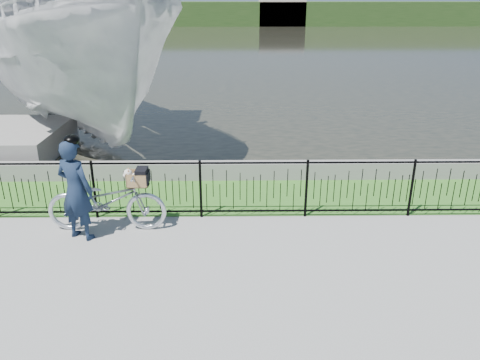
{
  "coord_description": "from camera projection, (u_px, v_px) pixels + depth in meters",
  "views": [
    {
      "loc": [
        -0.37,
        -6.52,
        4.01
      ],
      "look_at": [
        -0.26,
        1.0,
        1.0
      ],
      "focal_mm": 35.0,
      "sensor_mm": 36.0,
      "label": 1
    }
  ],
  "objects": [
    {
      "name": "cyclist",
      "position": [
        75.0,
        189.0,
        7.93
      ],
      "size": [
        0.77,
        0.65,
        1.87
      ],
      "color": "#131F34",
      "rests_on": "ground"
    },
    {
      "name": "fence",
      "position": [
        254.0,
        189.0,
        8.82
      ],
      "size": [
        14.0,
        0.06,
        1.15
      ],
      "primitive_type": null,
      "color": "black",
      "rests_on": "ground"
    },
    {
      "name": "far_building_right",
      "position": [
        282.0,
        13.0,
        61.35
      ],
      "size": [
        6.0,
        3.0,
        3.2
      ],
      "primitive_type": "cube",
      "color": "#A59884",
      "rests_on": "ground"
    },
    {
      "name": "grass_strip",
      "position": [
        251.0,
        195.0,
        9.96
      ],
      "size": [
        60.0,
        2.0,
        0.01
      ],
      "primitive_type": "cube",
      "color": "#336820",
      "rests_on": "ground"
    },
    {
      "name": "bicycle_rig",
      "position": [
        107.0,
        201.0,
        8.35
      ],
      "size": [
        2.12,
        0.74,
        1.19
      ],
      "color": "silver",
      "rests_on": "ground"
    },
    {
      "name": "far_treeline",
      "position": [
        236.0,
        14.0,
        62.7
      ],
      "size": [
        120.0,
        6.0,
        3.0
      ],
      "primitive_type": "cube",
      "color": "#264018",
      "rests_on": "ground"
    },
    {
      "name": "ground",
      "position": [
        257.0,
        260.0,
        7.55
      ],
      "size": [
        120.0,
        120.0,
        0.0
      ],
      "primitive_type": "plane",
      "color": "gray",
      "rests_on": "ground"
    },
    {
      "name": "boat_near",
      "position": [
        72.0,
        60.0,
        13.39
      ],
      "size": [
        9.53,
        11.53,
        6.07
      ],
      "color": "beige",
      "rests_on": "water"
    },
    {
      "name": "water",
      "position": [
        238.0,
        46.0,
        38.19
      ],
      "size": [
        120.0,
        120.0,
        0.0
      ],
      "primitive_type": "plane",
      "color": "#27261D",
      "rests_on": "ground"
    },
    {
      "name": "quay_wall",
      "position": [
        250.0,
        170.0,
        10.82
      ],
      "size": [
        60.0,
        0.3,
        0.4
      ],
      "primitive_type": "cube",
      "color": "slate",
      "rests_on": "ground"
    },
    {
      "name": "far_building_left",
      "position": [
        97.0,
        10.0,
        60.43
      ],
      "size": [
        8.0,
        4.0,
        4.0
      ],
      "primitive_type": "cube",
      "color": "#A59884",
      "rests_on": "ground"
    }
  ]
}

